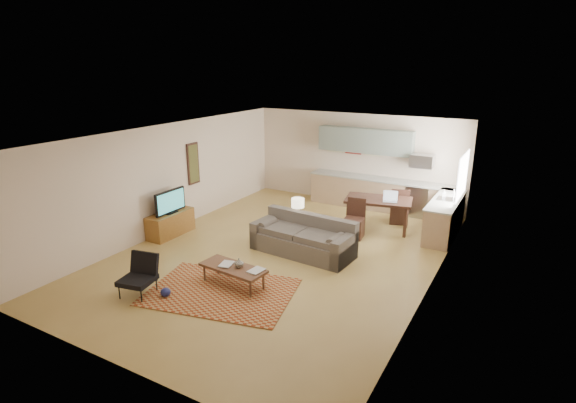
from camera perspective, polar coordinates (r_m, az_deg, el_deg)
The scene contains 25 objects.
room at distance 9.69m, azimuth -0.87°, elevation 0.67°, with size 9.00×9.00×9.00m.
kitchen_counter_back at distance 13.29m, azimuth 11.64°, elevation 0.93°, with size 4.26×0.64×0.92m, color tan, non-canonical shape.
kitchen_counter_right at distance 11.75m, azimuth 19.27°, elevation -1.88°, with size 0.64×2.26×0.92m, color tan, non-canonical shape.
kitchen_range at distance 13.02m, azimuth 16.23°, elevation 0.20°, with size 0.62×0.62×0.90m, color #A5A8AD.
kitchen_microwave at distance 12.78m, azimuth 16.67°, elevation 4.95°, with size 0.62×0.40×0.35m, color #A5A8AD.
upper_cabinets at distance 13.29m, azimuth 9.76°, elevation 7.63°, with size 2.80×0.34×0.70m, color gray.
window_right at distance 11.41m, azimuth 21.28°, elevation 3.08°, with size 0.02×1.40×1.05m, color white.
wall_art_left at distance 12.18m, azimuth -11.92°, elevation 4.72°, with size 0.06×0.42×1.10m, color brown, non-canonical shape.
triptych at distance 13.58m, azimuth 8.32°, elevation 7.05°, with size 1.70×0.04×0.50m, color beige, non-canonical shape.
rug at distance 8.66m, azimuth -8.53°, elevation -11.25°, with size 2.66×1.84×0.02m, color maroon.
sofa at distance 10.03m, azimuth 1.88°, elevation -4.39°, with size 2.40×1.04×0.83m, color #554C45, non-canonical shape.
coffee_table at distance 8.78m, azimuth -6.96°, elevation -9.37°, with size 1.33×0.53×0.40m, color #523120, non-canonical shape.
book_a at distance 8.81m, azimuth -8.53°, elevation -7.80°, with size 0.29×0.35×0.03m, color maroon.
book_b at distance 8.54m, azimuth -4.65°, elevation -8.54°, with size 0.27×0.34×0.02m, color navy.
vase at distance 8.62m, azimuth -6.26°, elevation -7.73°, with size 0.19×0.19×0.18m, color black.
armchair at distance 8.76m, azimuth -18.63°, elevation -9.00°, with size 0.66×0.66×0.75m, color black, non-canonical shape.
tv_credenza at distance 11.51m, azimuth -14.69°, elevation -2.74°, with size 0.48×1.26×0.58m, color brown, non-canonical shape.
tv at distance 11.30m, azimuth -14.73°, elevation -0.02°, with size 0.10×0.97×0.58m, color black, non-canonical shape.
console_table at distance 10.66m, azimuth 1.23°, elevation -3.67°, with size 0.53×0.35×0.62m, color #311B15, non-canonical shape.
table_lamp at distance 10.47m, azimuth 1.25°, elevation -0.82°, with size 0.30×0.30×0.50m, color beige, non-canonical shape.
dining_table at distance 11.66m, azimuth 11.32°, elevation -1.60°, with size 1.63×0.93×0.82m, color #311B15, non-canonical shape.
dining_chair_near at distance 11.04m, azimuth 8.40°, elevation -2.17°, with size 0.46×0.48×0.96m, color #311B15, non-canonical shape.
dining_chair_far at distance 12.27m, azimuth 13.99°, elevation -0.44°, with size 0.47×0.49×0.99m, color #311B15, non-canonical shape.
laptop at distance 11.31m, azimuth 12.87°, elevation 0.59°, with size 0.35×0.26×0.26m, color #A5A8AD, non-canonical shape.
soap_bottle at distance 11.76m, azimuth 19.21°, elevation 0.99°, with size 0.10×0.10×0.19m, color beige.
Camera 1 is at (4.67, -8.03, 4.12)m, focal length 28.00 mm.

